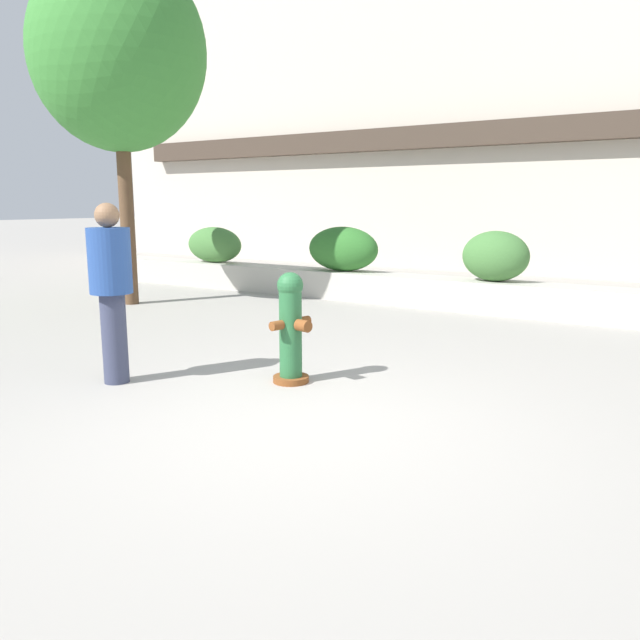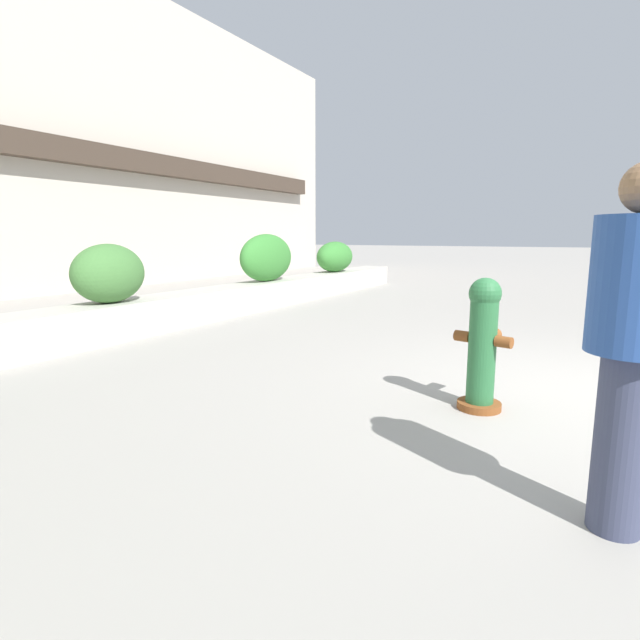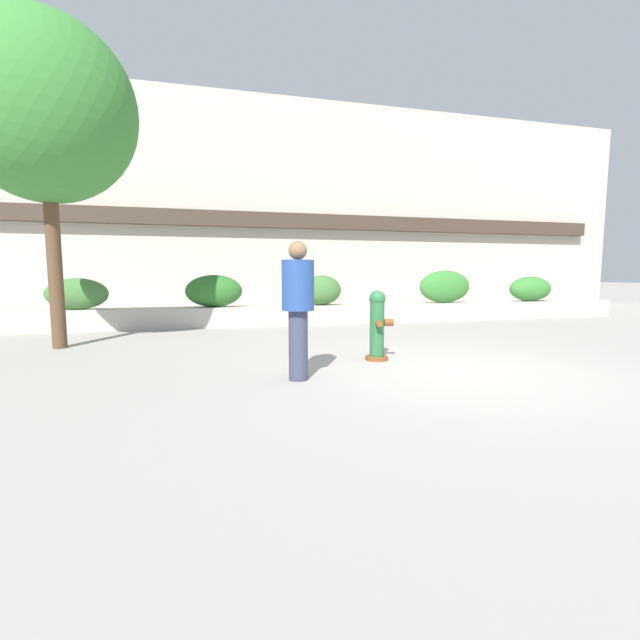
# 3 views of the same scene
# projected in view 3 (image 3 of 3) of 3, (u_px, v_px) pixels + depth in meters

# --- Properties ---
(ground_plane) EXTENTS (120.00, 120.00, 0.00)m
(ground_plane) POSITION_uv_depth(u_px,v_px,m) (456.00, 371.00, 5.87)
(ground_plane) COLOR #9E9991
(building_facade) EXTENTS (30.00, 1.36, 8.00)m
(building_facade) POSITION_uv_depth(u_px,v_px,m) (292.00, 207.00, 16.98)
(building_facade) COLOR beige
(building_facade) RESTS_ON ground
(planter_wall_low) EXTENTS (18.00, 0.70, 0.50)m
(planter_wall_low) POSITION_uv_depth(u_px,v_px,m) (334.00, 314.00, 11.61)
(planter_wall_low) COLOR #B7B2A8
(planter_wall_low) RESTS_ON ground
(hedge_bush_0) EXTENTS (1.38, 0.58, 0.74)m
(hedge_bush_0) POSITION_uv_depth(u_px,v_px,m) (77.00, 294.00, 9.99)
(hedge_bush_0) COLOR #427538
(hedge_bush_0) RESTS_ON planter_wall_low
(hedge_bush_1) EXTENTS (1.40, 0.70, 0.81)m
(hedge_bush_1) POSITION_uv_depth(u_px,v_px,m) (214.00, 291.00, 10.76)
(hedge_bush_1) COLOR #2D6B28
(hedge_bush_1) RESTS_ON planter_wall_low
(hedge_bush_2) EXTENTS (1.06, 0.70, 0.80)m
(hedge_bush_2) POSITION_uv_depth(u_px,v_px,m) (322.00, 290.00, 11.46)
(hedge_bush_2) COLOR #427538
(hedge_bush_2) RESTS_ON planter_wall_low
(hedge_bush_3) EXTENTS (1.57, 0.56, 0.93)m
(hedge_bush_3) POSITION_uv_depth(u_px,v_px,m) (445.00, 287.00, 12.37)
(hedge_bush_3) COLOR #387F33
(hedge_bush_3) RESTS_ON planter_wall_low
(hedge_bush_4) EXTENTS (1.40, 0.70, 0.75)m
(hedge_bush_4) POSITION_uv_depth(u_px,v_px,m) (530.00, 289.00, 13.11)
(hedge_bush_4) COLOR #387F33
(hedge_bush_4) RESTS_ON planter_wall_low
(fire_hydrant) EXTENTS (0.47, 0.48, 1.08)m
(fire_hydrant) POSITION_uv_depth(u_px,v_px,m) (377.00, 325.00, 6.58)
(fire_hydrant) COLOR brown
(fire_hydrant) RESTS_ON ground
(street_tree) EXTENTS (2.99, 2.69, 5.69)m
(street_tree) POSITION_uv_depth(u_px,v_px,m) (45.00, 110.00, 7.27)
(street_tree) COLOR brown
(street_tree) RESTS_ON ground
(pedestrian) EXTENTS (0.56, 0.56, 1.73)m
(pedestrian) POSITION_uv_depth(u_px,v_px,m) (298.00, 302.00, 5.29)
(pedestrian) COLOR #383D56
(pedestrian) RESTS_ON ground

